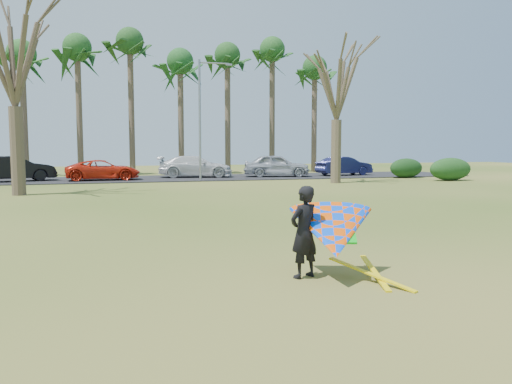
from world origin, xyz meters
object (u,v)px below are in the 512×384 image
object	(u,v)px
car_3	(195,166)
kite_flyer	(330,232)
car_5	(344,166)
car_2	(103,170)
bare_tree_left	(13,48)
bare_tree_right	(337,78)
car_1	(14,169)
streetlight	(202,114)
car_4	(277,165)

from	to	relation	value
car_3	kite_flyer	bearing A→B (deg)	-173.23
car_3	car_5	world-z (taller)	car_3
car_2	car_5	world-z (taller)	car_5
bare_tree_left	bare_tree_right	xyz separation A→B (m)	(18.00, 3.00, -0.35)
bare_tree_left	car_2	distance (m)	11.63
car_1	car_5	bearing A→B (deg)	-108.02
bare_tree_left	car_1	size ratio (longest dim) A/B	1.96
streetlight	car_3	world-z (taller)	streetlight
streetlight	car_2	size ratio (longest dim) A/B	1.65
streetlight	kite_flyer	size ratio (longest dim) A/B	3.35
streetlight	car_3	bearing A→B (deg)	88.59
car_4	kite_flyer	distance (m)	28.69
kite_flyer	bare_tree_left	bearing A→B (deg)	113.62
car_1	bare_tree_right	bearing A→B (deg)	-126.28
streetlight	kite_flyer	world-z (taller)	streetlight
car_1	car_3	world-z (taller)	car_1
car_5	streetlight	bearing A→B (deg)	95.02
car_5	bare_tree_left	bearing A→B (deg)	106.37
bare_tree_left	car_1	xyz separation A→B (m)	(-1.75, 9.38, -6.04)
car_3	car_5	distance (m)	11.62
bare_tree_left	kite_flyer	distance (m)	20.59
bare_tree_left	car_3	size ratio (longest dim) A/B	1.79
car_3	car_1	bearing A→B (deg)	106.38
car_1	streetlight	bearing A→B (deg)	-119.68
streetlight	kite_flyer	bearing A→B (deg)	-95.19
car_2	car_4	distance (m)	12.45
bare_tree_left	streetlight	bearing A→B (deg)	34.57
bare_tree_right	car_5	distance (m)	9.52
streetlight	car_4	xyz separation A→B (m)	(6.04, 2.43, -3.56)
car_4	bare_tree_right	bearing A→B (deg)	-151.25
car_4	kite_flyer	size ratio (longest dim) A/B	2.06
bare_tree_right	kite_flyer	xyz separation A→B (m)	(-10.12, -21.03, -5.72)
car_1	car_4	xyz separation A→B (m)	(17.96, 0.05, 0.02)
car_3	car_4	size ratio (longest dim) A/B	1.10
car_4	car_1	bearing A→B (deg)	103.31
streetlight	car_4	size ratio (longest dim) A/B	1.62
bare_tree_right	car_1	world-z (taller)	bare_tree_right
bare_tree_right	streetlight	bearing A→B (deg)	152.97
car_1	car_4	bearing A→B (deg)	-108.22
car_5	kite_flyer	bearing A→B (deg)	145.95
streetlight	car_3	distance (m)	4.97
bare_tree_left	kite_flyer	xyz separation A→B (m)	(7.88, -18.03, -6.07)
bare_tree_right	car_1	bearing A→B (deg)	162.10
car_5	bare_tree_right	bearing A→B (deg)	142.39
car_1	car_2	distance (m)	5.52
car_2	car_5	size ratio (longest dim) A/B	1.10
car_1	car_5	size ratio (longest dim) A/B	1.12
car_4	streetlight	bearing A→B (deg)	125.05
car_4	kite_flyer	world-z (taller)	kite_flyer
bare_tree_left	car_3	bearing A→B (deg)	45.44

